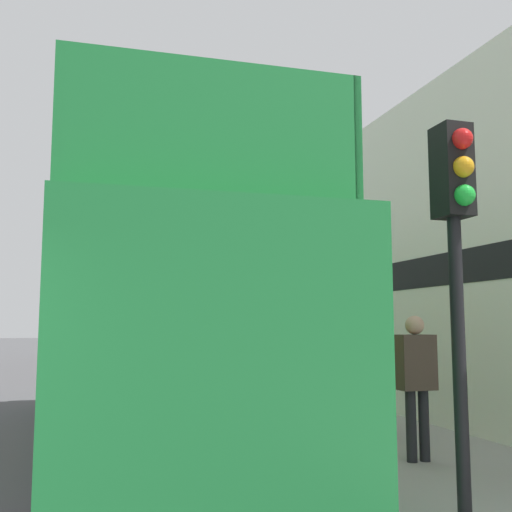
{
  "coord_description": "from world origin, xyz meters",
  "views": [
    {
      "loc": [
        1.78,
        -3.64,
        1.85
      ],
      "look_at": [
        4.1,
        4.25,
        2.81
      ],
      "focal_mm": 42.0,
      "sensor_mm": 36.0,
      "label": 1
    }
  ],
  "objects_px": {
    "parked_car_ahead_of_bus": "(133,366)",
    "lamp_post_nearest": "(340,221)",
    "pedestrian_third": "(380,374)",
    "traffic_signal": "(456,227)",
    "tour_bus": "(149,329)",
    "pedestrian_second": "(416,373)",
    "litter_bin": "(346,400)",
    "lamp_post_second": "(220,268)"
  },
  "relations": [
    {
      "from": "parked_car_ahead_of_bus",
      "to": "lamp_post_nearest",
      "type": "distance_m",
      "value": 11.98
    },
    {
      "from": "parked_car_ahead_of_bus",
      "to": "pedestrian_third",
      "type": "height_order",
      "value": "pedestrian_third"
    },
    {
      "from": "traffic_signal",
      "to": "tour_bus",
      "type": "bearing_deg",
      "value": 111.93
    },
    {
      "from": "tour_bus",
      "to": "lamp_post_nearest",
      "type": "xyz_separation_m",
      "value": [
        2.03,
        -2.95,
        1.37
      ]
    },
    {
      "from": "parked_car_ahead_of_bus",
      "to": "tour_bus",
      "type": "bearing_deg",
      "value": -90.71
    },
    {
      "from": "pedestrian_second",
      "to": "litter_bin",
      "type": "xyz_separation_m",
      "value": [
        -0.01,
        2.13,
        -0.59
      ]
    },
    {
      "from": "pedestrian_third",
      "to": "lamp_post_second",
      "type": "relative_size",
      "value": 0.34
    },
    {
      "from": "parked_car_ahead_of_bus",
      "to": "traffic_signal",
      "type": "height_order",
      "value": "traffic_signal"
    },
    {
      "from": "lamp_post_nearest",
      "to": "parked_car_ahead_of_bus",
      "type": "bearing_deg",
      "value": 97.47
    },
    {
      "from": "parked_car_ahead_of_bus",
      "to": "traffic_signal",
      "type": "relative_size",
      "value": 1.21
    },
    {
      "from": "traffic_signal",
      "to": "litter_bin",
      "type": "distance_m",
      "value": 5.03
    },
    {
      "from": "lamp_post_second",
      "to": "litter_bin",
      "type": "xyz_separation_m",
      "value": [
        0.87,
        -5.37,
        -2.61
      ]
    },
    {
      "from": "pedestrian_third",
      "to": "lamp_post_nearest",
      "type": "distance_m",
      "value": 3.26
    },
    {
      "from": "parked_car_ahead_of_bus",
      "to": "lamp_post_second",
      "type": "bearing_deg",
      "value": -64.62
    },
    {
      "from": "pedestrian_second",
      "to": "litter_bin",
      "type": "relative_size",
      "value": 1.91
    },
    {
      "from": "parked_car_ahead_of_bus",
      "to": "traffic_signal",
      "type": "distance_m",
      "value": 14.14
    },
    {
      "from": "pedestrian_third",
      "to": "litter_bin",
      "type": "xyz_separation_m",
      "value": [
        -0.5,
        0.23,
        -0.42
      ]
    },
    {
      "from": "traffic_signal",
      "to": "lamp_post_second",
      "type": "xyz_separation_m",
      "value": [
        0.1,
        9.85,
        0.54
      ]
    },
    {
      "from": "pedestrian_third",
      "to": "traffic_signal",
      "type": "distance_m",
      "value": 4.79
    },
    {
      "from": "tour_bus",
      "to": "traffic_signal",
      "type": "height_order",
      "value": "tour_bus"
    },
    {
      "from": "pedestrian_second",
      "to": "traffic_signal",
      "type": "bearing_deg",
      "value": -112.53
    },
    {
      "from": "litter_bin",
      "to": "lamp_post_nearest",
      "type": "bearing_deg",
      "value": -115.42
    },
    {
      "from": "pedestrian_second",
      "to": "pedestrian_third",
      "type": "distance_m",
      "value": 1.97
    },
    {
      "from": "parked_car_ahead_of_bus",
      "to": "pedestrian_second",
      "type": "relative_size",
      "value": 2.33
    },
    {
      "from": "pedestrian_third",
      "to": "litter_bin",
      "type": "height_order",
      "value": "pedestrian_third"
    },
    {
      "from": "pedestrian_third",
      "to": "lamp_post_nearest",
      "type": "relative_size",
      "value": 0.36
    },
    {
      "from": "pedestrian_third",
      "to": "parked_car_ahead_of_bus",
      "type": "bearing_deg",
      "value": 107.62
    },
    {
      "from": "lamp_post_nearest",
      "to": "pedestrian_third",
      "type": "bearing_deg",
      "value": 51.96
    },
    {
      "from": "lamp_post_second",
      "to": "lamp_post_nearest",
      "type": "bearing_deg",
      "value": -91.31
    },
    {
      "from": "lamp_post_nearest",
      "to": "lamp_post_second",
      "type": "bearing_deg",
      "value": 88.69
    },
    {
      "from": "pedestrian_third",
      "to": "traffic_signal",
      "type": "xyz_separation_m",
      "value": [
        -1.46,
        -4.25,
        1.65
      ]
    },
    {
      "from": "tour_bus",
      "to": "litter_bin",
      "type": "relative_size",
      "value": 11.91
    },
    {
      "from": "litter_bin",
      "to": "parked_car_ahead_of_bus",
      "type": "bearing_deg",
      "value": 105.24
    },
    {
      "from": "pedestrian_second",
      "to": "pedestrian_third",
      "type": "relative_size",
      "value": 1.18
    },
    {
      "from": "parked_car_ahead_of_bus",
      "to": "traffic_signal",
      "type": "xyz_separation_m",
      "value": [
        1.6,
        -13.89,
        2.09
      ]
    },
    {
      "from": "tour_bus",
      "to": "pedestrian_second",
      "type": "distance_m",
      "value": 4.26
    },
    {
      "from": "pedestrian_second",
      "to": "lamp_post_second",
      "type": "bearing_deg",
      "value": 96.68
    },
    {
      "from": "litter_bin",
      "to": "pedestrian_second",
      "type": "bearing_deg",
      "value": -89.82
    },
    {
      "from": "tour_bus",
      "to": "parked_car_ahead_of_bus",
      "type": "distance_m",
      "value": 8.75
    },
    {
      "from": "tour_bus",
      "to": "litter_bin",
      "type": "bearing_deg",
      "value": -12.8
    },
    {
      "from": "parked_car_ahead_of_bus",
      "to": "pedestrian_third",
      "type": "xyz_separation_m",
      "value": [
        3.06,
        -9.64,
        0.44
      ]
    },
    {
      "from": "traffic_signal",
      "to": "lamp_post_second",
      "type": "bearing_deg",
      "value": 89.44
    }
  ]
}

